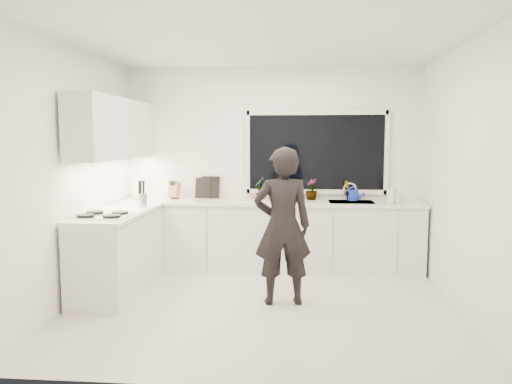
{
  "coord_description": "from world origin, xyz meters",
  "views": [
    {
      "loc": [
        0.36,
        -5.05,
        1.74
      ],
      "look_at": [
        -0.1,
        0.4,
        1.15
      ],
      "focal_mm": 35.0,
      "sensor_mm": 36.0,
      "label": 1
    }
  ],
  "objects": [
    {
      "name": "wall_back",
      "position": [
        0.0,
        1.76,
        1.35
      ],
      "size": [
        4.0,
        0.02,
        2.7
      ],
      "primitive_type": "cube",
      "color": "white",
      "rests_on": "ground"
    },
    {
      "name": "stovetop",
      "position": [
        -1.69,
        -0.0,
        0.94
      ],
      "size": [
        0.56,
        0.48,
        0.03
      ],
      "primitive_type": "cube",
      "color": "black",
      "rests_on": "countertop_left"
    },
    {
      "name": "sink",
      "position": [
        1.05,
        1.45,
        0.87
      ],
      "size": [
        0.58,
        0.42,
        0.14
      ],
      "primitive_type": "cube",
      "color": "silver",
      "rests_on": "countertop_back"
    },
    {
      "name": "base_cabinets_back",
      "position": [
        0.0,
        1.45,
        0.44
      ],
      "size": [
        3.92,
        0.58,
        0.88
      ],
      "primitive_type": "cube",
      "color": "white",
      "rests_on": "floor"
    },
    {
      "name": "countertop_left",
      "position": [
        -1.67,
        0.35,
        0.9
      ],
      "size": [
        0.62,
        1.6,
        0.04
      ],
      "primitive_type": "cube",
      "color": "silver",
      "rests_on": "base_cabinets_left"
    },
    {
      "name": "ceiling",
      "position": [
        0.0,
        0.0,
        2.71
      ],
      "size": [
        4.0,
        3.5,
        0.02
      ],
      "primitive_type": "cube",
      "color": "white",
      "rests_on": "wall_back"
    },
    {
      "name": "soap_bottles",
      "position": [
        1.56,
        1.3,
        1.04
      ],
      "size": [
        0.21,
        0.15,
        0.28
      ],
      "color": "#D8BF66",
      "rests_on": "countertop_back"
    },
    {
      "name": "picture_frame_small",
      "position": [
        -0.84,
        1.69,
        1.07
      ],
      "size": [
        0.25,
        0.05,
        0.3
      ],
      "primitive_type": "cube",
      "rotation": [
        0.0,
        0.0,
        -0.1
      ],
      "color": "black",
      "rests_on": "countertop_back"
    },
    {
      "name": "wall_left",
      "position": [
        -2.01,
        0.0,
        1.35
      ],
      "size": [
        0.02,
        3.5,
        2.7
      ],
      "primitive_type": "cube",
      "color": "white",
      "rests_on": "ground"
    },
    {
      "name": "herb_plants",
      "position": [
        0.36,
        1.61,
        1.06
      ],
      "size": [
        1.34,
        0.31,
        0.3
      ],
      "color": "#26662D",
      "rests_on": "countertop_back"
    },
    {
      "name": "pizza",
      "position": [
        -0.09,
        1.42,
        0.95
      ],
      "size": [
        0.44,
        0.38,
        0.01
      ],
      "primitive_type": "cube",
      "rotation": [
        0.0,
        0.0,
        -0.35
      ],
      "color": "red",
      "rests_on": "pizza_tray"
    },
    {
      "name": "upper_cabinets",
      "position": [
        -1.79,
        0.7,
        1.85
      ],
      "size": [
        0.34,
        2.1,
        0.7
      ],
      "primitive_type": "cube",
      "color": "white",
      "rests_on": "wall_left"
    },
    {
      "name": "wall_right",
      "position": [
        2.01,
        0.0,
        1.35
      ],
      "size": [
        0.02,
        3.5,
        2.7
      ],
      "primitive_type": "cube",
      "color": "white",
      "rests_on": "ground"
    },
    {
      "name": "utensil_crock",
      "position": [
        -1.53,
        0.8,
        1.0
      ],
      "size": [
        0.16,
        0.16,
        0.16
      ],
      "primitive_type": "cylinder",
      "rotation": [
        0.0,
        0.0,
        0.26
      ],
      "color": "silver",
      "rests_on": "countertop_left"
    },
    {
      "name": "knife_block",
      "position": [
        -1.33,
        1.59,
        1.03
      ],
      "size": [
        0.15,
        0.13,
        0.22
      ],
      "primitive_type": "cube",
      "rotation": [
        0.0,
        0.0,
        -0.27
      ],
      "color": "olive",
      "rests_on": "countertop_back"
    },
    {
      "name": "person",
      "position": [
        0.2,
        0.09,
        0.83
      ],
      "size": [
        0.66,
        0.48,
        1.65
      ],
      "primitive_type": "imported",
      "rotation": [
        0.0,
        0.0,
        3.3
      ],
      "color": "black",
      "rests_on": "floor"
    },
    {
      "name": "floor",
      "position": [
        0.0,
        0.0,
        -0.01
      ],
      "size": [
        4.0,
        3.5,
        0.02
      ],
      "primitive_type": "cube",
      "color": "beige",
      "rests_on": "ground"
    },
    {
      "name": "pizza_tray",
      "position": [
        -0.09,
        1.42,
        0.94
      ],
      "size": [
        0.49,
        0.43,
        0.03
      ],
      "primitive_type": "cube",
      "rotation": [
        0.0,
        0.0,
        -0.35
      ],
      "color": "silver",
      "rests_on": "countertop_back"
    },
    {
      "name": "window",
      "position": [
        0.6,
        1.73,
        1.55
      ],
      "size": [
        1.8,
        0.02,
        1.0
      ],
      "primitive_type": "cube",
      "color": "black",
      "rests_on": "wall_back"
    },
    {
      "name": "base_cabinets_left",
      "position": [
        -1.67,
        0.35,
        0.44
      ],
      "size": [
        0.58,
        1.6,
        0.88
      ],
      "primitive_type": "cube",
      "color": "white",
      "rests_on": "floor"
    },
    {
      "name": "faucet",
      "position": [
        1.05,
        1.65,
        1.03
      ],
      "size": [
        0.03,
        0.03,
        0.22
      ],
      "primitive_type": "cylinder",
      "color": "silver",
      "rests_on": "countertop_back"
    },
    {
      "name": "paper_towel_roll",
      "position": [
        -1.85,
        1.55,
        1.05
      ],
      "size": [
        0.15,
        0.15,
        0.26
      ],
      "primitive_type": "cylinder",
      "rotation": [
        0.0,
        0.0,
        -0.43
      ],
      "color": "white",
      "rests_on": "countertop_back"
    },
    {
      "name": "countertop_back",
      "position": [
        0.0,
        1.44,
        0.9
      ],
      "size": [
        3.94,
        0.62,
        0.04
      ],
      "primitive_type": "cube",
      "color": "silver",
      "rests_on": "base_cabinets_back"
    },
    {
      "name": "picture_frame_large",
      "position": [
        -0.94,
        1.69,
        1.06
      ],
      "size": [
        0.22,
        0.05,
        0.28
      ],
      "primitive_type": "cube",
      "rotation": [
        0.0,
        0.0,
        -0.13
      ],
      "color": "black",
      "rests_on": "countertop_back"
    },
    {
      "name": "watering_can",
      "position": [
        1.09,
        1.61,
        0.98
      ],
      "size": [
        0.19,
        0.19,
        0.13
      ],
      "primitive_type": "cylinder",
      "rotation": [
        0.0,
        0.0,
        0.43
      ],
      "color": "#152EC6",
      "rests_on": "countertop_back"
    }
  ]
}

